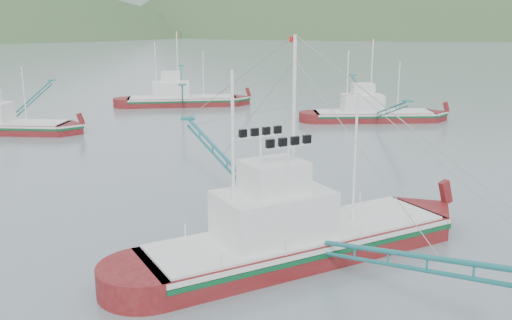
{
  "coord_description": "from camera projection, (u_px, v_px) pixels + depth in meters",
  "views": [
    {
      "loc": [
        -4.0,
        -29.39,
        12.14
      ],
      "look_at": [
        0.0,
        6.0,
        3.2
      ],
      "focal_mm": 40.0,
      "sensor_mm": 36.0,
      "label": 1
    }
  ],
  "objects": [
    {
      "name": "ground",
      "position": [
        268.0,
        242.0,
        31.72
      ],
      "size": [
        1200.0,
        1200.0,
        0.0
      ],
      "primitive_type": "plane",
      "color": "slate",
      "rests_on": "ground"
    },
    {
      "name": "main_boat",
      "position": [
        299.0,
        212.0,
        29.13
      ],
      "size": [
        17.11,
        28.91,
        12.23
      ],
      "rotation": [
        0.0,
        0.0,
        0.39
      ],
      "color": "#620E10",
      "rests_on": "ground"
    },
    {
      "name": "bg_boat_right",
      "position": [
        372.0,
        109.0,
        68.2
      ],
      "size": [
        14.42,
        25.71,
        10.41
      ],
      "rotation": [
        0.0,
        0.0,
        -0.07
      ],
      "color": "#620E10",
      "rests_on": "ground"
    },
    {
      "name": "bg_boat_far",
      "position": [
        181.0,
        95.0,
        80.02
      ],
      "size": [
        15.17,
        27.37,
        11.07
      ],
      "rotation": [
        0.0,
        0.0,
        0.02
      ],
      "color": "#620E10",
      "rests_on": "ground"
    },
    {
      "name": "headland_right",
      "position": [
        486.0,
        32.0,
        472.29
      ],
      "size": [
        684.0,
        432.0,
        306.0
      ],
      "primitive_type": "ellipsoid",
      "color": "#335029",
      "rests_on": "ground"
    },
    {
      "name": "ridge_distant",
      "position": [
        224.0,
        30.0,
        574.7
      ],
      "size": [
        960.0,
        400.0,
        240.0
      ],
      "primitive_type": "ellipsoid",
      "color": "slate",
      "rests_on": "ground"
    }
  ]
}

